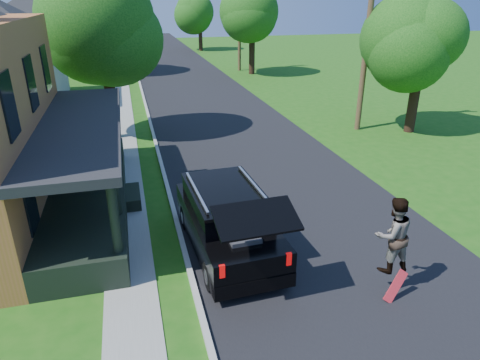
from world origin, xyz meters
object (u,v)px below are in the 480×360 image
object	(u,v)px
tree_right_near	(423,39)
black_suv	(228,221)
skateboarder	(393,235)
utility_pole_near	(370,17)

from	to	relation	value
tree_right_near	black_suv	bearing A→B (deg)	-143.77
black_suv	tree_right_near	distance (m)	15.69
black_suv	skateboarder	size ratio (longest dim) A/B	2.77
black_suv	utility_pole_near	bearing A→B (deg)	43.23
skateboarder	utility_pole_near	distance (m)	14.94
black_suv	tree_right_near	xyz separation A→B (m)	(12.26, 8.99, 3.86)
black_suv	skateboarder	bearing A→B (deg)	-41.23
black_suv	skateboarder	distance (m)	4.46
utility_pole_near	skateboarder	bearing A→B (deg)	-101.45
black_suv	skateboarder	xyz separation A→B (m)	(3.45, -2.76, 0.59)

